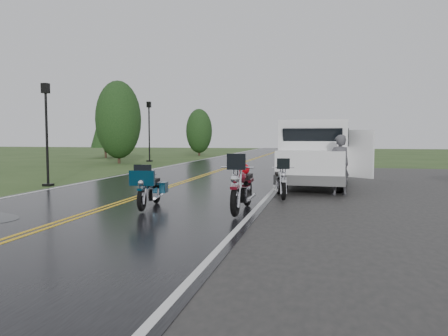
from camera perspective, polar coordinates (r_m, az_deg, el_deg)
name	(u,v)px	position (r m, az deg, el deg)	size (l,w,h in m)	color
ground	(94,213)	(11.17, -16.58, -5.62)	(120.00, 120.00, 0.00)	#2D471E
road	(203,176)	(20.41, -2.73, -1.04)	(8.00, 100.00, 0.04)	black
motorcycle_red	(235,189)	(9.72, 1.48, -2.73)	(0.86, 2.36, 1.40)	#510913
motorcycle_teal	(142,190)	(10.65, -10.71, -2.90)	(0.70, 1.92, 1.14)	#042334
motorcycle_silver	(283,182)	(12.35, 7.78, -1.82)	(0.72, 1.98, 1.17)	#9A9CA1
van_white	(283,155)	(14.75, 7.70, 1.70)	(2.37, 6.32, 2.48)	white
person_at_van	(339,166)	(14.04, 14.80, 0.26)	(0.69, 0.45, 1.89)	#46464B
lamp_post_near_left	(47,134)	(17.59, -22.14, 4.08)	(0.33, 0.33, 3.87)	black
lamp_post_far_left	(149,131)	(32.81, -9.75, 4.74)	(0.38, 0.38, 4.47)	black
tree_left_mid	(118,128)	(30.99, -13.62, 5.08)	(3.11, 3.11, 4.86)	#1E3D19
tree_left_far	(199,136)	(42.31, -3.27, 4.23)	(2.52, 2.52, 3.87)	#1E3D19
pine_left_far	(105,128)	(39.33, -15.26, 5.05)	(2.48, 2.48, 5.17)	#1E3D19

